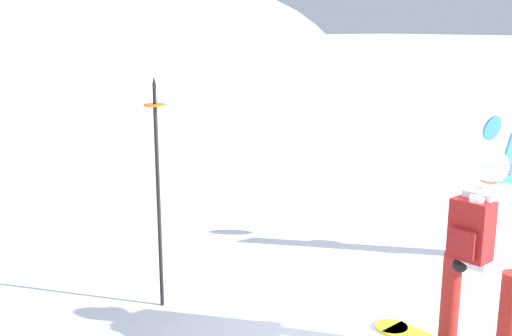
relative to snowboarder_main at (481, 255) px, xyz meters
name	(u,v)px	position (x,y,z in m)	size (l,w,h in m)	color
ridge_peak_main	(26,72)	(4.71, 34.14, -0.92)	(37.62, 33.86, 12.94)	white
snowboarder_main	(481,255)	(0.00, 0.00, 0.00)	(0.64, 1.83, 1.71)	yellow
spare_snowboard	(498,189)	(2.06, 1.32, -0.10)	(0.28, 0.39, 1.62)	blue
piste_marker_near	(158,180)	(-1.55, 2.30, 0.31)	(0.20, 0.20, 2.16)	black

